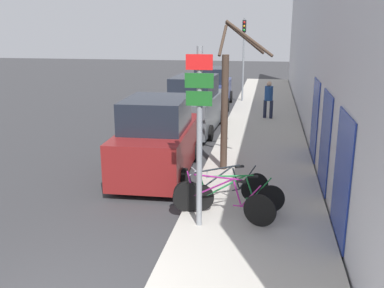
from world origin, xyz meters
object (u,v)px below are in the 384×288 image
at_px(parked_car_1, 195,106).
at_px(pedestrian_near, 269,97).
at_px(parked_car_2, 212,89).
at_px(signpost, 199,131).
at_px(bicycle_0, 222,201).
at_px(street_tree, 227,101).
at_px(parked_car_0, 158,140).
at_px(bicycle_2, 222,190).
at_px(traffic_light, 244,48).
at_px(bicycle_1, 235,196).

height_order(parked_car_1, pedestrian_near, parked_car_1).
relative_size(parked_car_1, parked_car_2, 1.10).
distance_m(signpost, bicycle_0, 1.70).
bearing_deg(parked_car_1, street_tree, -68.34).
xyz_separation_m(parked_car_1, pedestrian_near, (2.93, 2.47, 0.08)).
bearing_deg(parked_car_2, signpost, -85.05).
relative_size(parked_car_0, parked_car_1, 0.90).
relative_size(bicycle_0, pedestrian_near, 1.37).
height_order(bicycle_2, parked_car_0, parked_car_0).
xyz_separation_m(parked_car_0, traffic_light, (1.58, 12.59, 2.01)).
distance_m(signpost, bicycle_1, 1.93).
bearing_deg(parked_car_0, bicycle_1, -48.83).
bearing_deg(bicycle_2, street_tree, -25.60).
bearing_deg(bicycle_2, signpost, 131.08).
distance_m(bicycle_1, parked_car_0, 3.57).
bearing_deg(parked_car_0, parked_car_2, 87.67).
distance_m(parked_car_0, traffic_light, 12.85).
relative_size(signpost, street_tree, 0.87).
height_order(bicycle_1, bicycle_2, bicycle_2).
bearing_deg(signpost, bicycle_2, 70.76).
relative_size(bicycle_1, bicycle_2, 1.06).
bearing_deg(traffic_light, bicycle_0, -87.77).
height_order(pedestrian_near, traffic_light, traffic_light).
bearing_deg(street_tree, parked_car_2, 99.80).
bearing_deg(street_tree, parked_car_0, -167.89).
bearing_deg(signpost, parked_car_2, 96.66).
height_order(signpost, bicycle_0, signpost).
distance_m(signpost, pedestrian_near, 11.48).
relative_size(bicycle_2, traffic_light, 0.46).
height_order(parked_car_1, parked_car_2, parked_car_1).
bearing_deg(pedestrian_near, parked_car_2, 145.27).
distance_m(signpost, bicycle_2, 1.94).
distance_m(parked_car_0, parked_car_2, 11.32).
relative_size(signpost, pedestrian_near, 2.18).
bearing_deg(bicycle_0, parked_car_2, 24.83).
height_order(street_tree, traffic_light, traffic_light).
xyz_separation_m(signpost, bicycle_0, (0.44, 0.39, -1.59)).
xyz_separation_m(bicycle_1, parked_car_2, (-2.39, 13.90, 0.44)).
height_order(parked_car_2, street_tree, street_tree).
bearing_deg(signpost, traffic_light, 90.62).
distance_m(parked_car_0, pedestrian_near, 8.56).
bearing_deg(street_tree, pedestrian_near, 81.56).
bearing_deg(bicycle_1, pedestrian_near, -10.63).
xyz_separation_m(parked_car_0, parked_car_2, (0.03, 11.32, -0.06)).
bearing_deg(bicycle_2, bicycle_1, -158.67).
xyz_separation_m(parked_car_0, parked_car_1, (0.12, 5.54, 0.01)).
bearing_deg(parked_car_0, bicycle_0, -55.85).
height_order(bicycle_1, parked_car_0, parked_car_0).
xyz_separation_m(bicycle_1, parked_car_1, (-2.31, 8.11, 0.50)).
bearing_deg(parked_car_0, signpost, -64.65).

